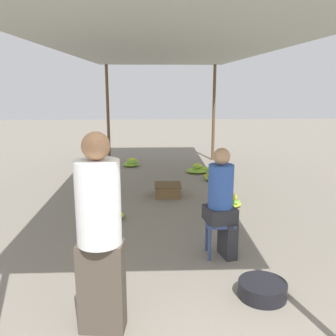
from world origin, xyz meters
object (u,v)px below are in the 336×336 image
vendor_foreground (99,232)px  vendor_seated (222,201)px  stool (219,228)px  banana_pile_left_1 (132,163)px  banana_pile_left_0 (104,214)px  basin_black (262,289)px  banana_pile_right_2 (198,169)px  banana_pile_right_0 (230,201)px  banana_pile_right_1 (217,177)px  crate_near (168,190)px

vendor_foreground → vendor_seated: bearing=47.3°
stool → banana_pile_left_1: bearing=105.0°
stool → banana_pile_left_0: stool is taller
basin_black → banana_pile_left_1: banana_pile_left_1 is taller
basin_black → banana_pile_right_2: (-0.03, 5.29, 0.00)m
banana_pile_right_2 → stool: bearing=-93.3°
basin_black → banana_pile_right_0: 2.78m
vendor_seated → basin_black: vendor_seated is taller
basin_black → banana_pile_left_1: size_ratio=1.17×
banana_pile_right_0 → banana_pile_right_1: bearing=87.3°
crate_near → banana_pile_right_0: bearing=-32.9°
basin_black → banana_pile_right_2: size_ratio=0.80×
vendor_foreground → stool: size_ratio=3.85×
basin_black → crate_near: crate_near is taller
vendor_seated → banana_pile_left_1: 5.33m
banana_pile_right_1 → banana_pile_right_0: bearing=-92.7°
vendor_foreground → banana_pile_right_1: 5.39m
banana_pile_left_1 → crate_near: bearing=-72.3°
stool → banana_pile_right_0: bearing=74.5°
banana_pile_left_0 → banana_pile_left_1: size_ratio=1.47×
stool → banana_pile_right_2: bearing=86.7°
vendor_foreground → banana_pile_right_0: vendor_foreground is taller
banana_pile_left_0 → banana_pile_right_1: bearing=46.0°
banana_pile_right_2 → basin_black: bearing=-89.7°
stool → basin_black: (0.28, -0.93, -0.28)m
stool → vendor_seated: (0.02, -0.00, 0.35)m
basin_black → banana_pile_right_1: banana_pile_right_1 is taller
crate_near → basin_black: bearing=-76.7°
banana_pile_right_1 → banana_pile_left_0: bearing=-134.0°
banana_pile_right_1 → banana_pile_right_2: bearing=115.4°
banana_pile_left_1 → basin_black: bearing=-74.8°
stool → basin_black: size_ratio=0.93×
vendor_seated → banana_pile_left_1: bearing=105.2°
basin_black → vendor_seated: bearing=105.5°
vendor_foreground → vendor_seated: 1.87m
crate_near → vendor_seated: bearing=-77.6°
banana_pile_left_1 → crate_near: crate_near is taller
basin_black → crate_near: size_ratio=0.97×
banana_pile_right_0 → crate_near: size_ratio=0.88×
vendor_foreground → banana_pile_left_1: 6.53m
basin_black → banana_pile_right_1: (0.32, 4.57, -0.01)m
banana_pile_right_0 → stool: bearing=-105.5°
vendor_seated → banana_pile_right_0: 2.00m
stool → banana_pile_right_1: size_ratio=0.76×
stool → banana_pile_right_1: stool is taller
crate_near → stool: bearing=-78.0°
banana_pile_left_1 → vendor_foreground: bearing=-88.9°
vendor_foreground → stool: bearing=47.8°
banana_pile_right_2 → crate_near: size_ratio=1.22×
banana_pile_right_1 → crate_near: (-1.13, -1.12, 0.05)m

